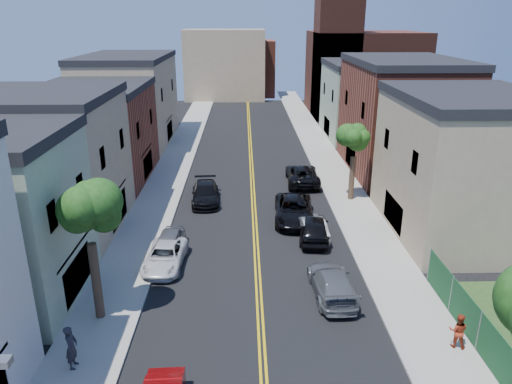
{
  "coord_description": "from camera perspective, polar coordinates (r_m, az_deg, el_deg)",
  "views": [
    {
      "loc": [
        -0.74,
        -6.53,
        14.09
      ],
      "look_at": [
        0.12,
        26.66,
        2.0
      ],
      "focal_mm": 33.88,
      "sensor_mm": 36.0,
      "label": 1
    }
  ],
  "objects": [
    {
      "name": "bldg_right_palegrn",
      "position": [
        61.15,
        12.69,
        10.27
      ],
      "size": [
        9.0,
        12.0,
        8.5
      ],
      "primitive_type": "cube",
      "color": "gray",
      "rests_on": "ground"
    },
    {
      "name": "pedestrian_right",
      "position": [
        24.01,
        22.74,
        -14.86
      ],
      "size": [
        0.98,
        0.88,
        1.65
      ],
      "primitive_type": "imported",
      "rotation": [
        0.0,
        0.0,
        2.76
      ],
      "color": "#9C2F18",
      "rests_on": "sidewalk_right"
    },
    {
      "name": "grey_car_left",
      "position": [
        30.98,
        -10.23,
        -5.94
      ],
      "size": [
        1.87,
        4.18,
        1.4
      ],
      "primitive_type": "imported",
      "rotation": [
        0.0,
        0.0,
        -0.05
      ],
      "color": "#54565B",
      "rests_on": "ground"
    },
    {
      "name": "tree_right_far",
      "position": [
        38.46,
        11.65,
        7.08
      ],
      "size": [
        4.4,
        4.4,
        8.03
      ],
      "color": "#3E291F",
      "rests_on": "sidewalk_right"
    },
    {
      "name": "sidewalk_left",
      "position": [
        49.11,
        -9.82,
        3.13
      ],
      "size": [
        3.2,
        100.0,
        0.15
      ],
      "primitive_type": "cube",
      "color": "gray",
      "rests_on": "ground"
    },
    {
      "name": "tree_left_mid",
      "position": [
        23.0,
        -19.48,
        -0.23
      ],
      "size": [
        5.2,
        5.2,
        9.29
      ],
      "color": "#3E291F",
      "rests_on": "sidewalk_left"
    },
    {
      "name": "fence_right",
      "position": [
        23.03,
        26.44,
        -16.74
      ],
      "size": [
        0.04,
        15.0,
        1.9
      ],
      "primitive_type": "cube",
      "color": "#143F1E",
      "rests_on": "sidewalk_right"
    },
    {
      "name": "white_pickup",
      "position": [
        29.48,
        -10.7,
        -7.49
      ],
      "size": [
        2.42,
        4.82,
        1.31
      ],
      "primitive_type": "imported",
      "rotation": [
        0.0,
        0.0,
        -0.05
      ],
      "color": "silver",
      "rests_on": "ground"
    },
    {
      "name": "church",
      "position": [
        75.86,
        11.91,
        14.42
      ],
      "size": [
        16.2,
        14.2,
        22.6
      ],
      "color": "#4C2319",
      "rests_on": "ground"
    },
    {
      "name": "black_car_right",
      "position": [
        32.53,
        6.84,
        -4.21
      ],
      "size": [
        2.41,
        5.0,
        1.65
      ],
      "primitive_type": "imported",
      "rotation": [
        0.0,
        0.0,
        3.04
      ],
      "color": "black",
      "rests_on": "ground"
    },
    {
      "name": "curb_left",
      "position": [
        48.89,
        -7.79,
        3.16
      ],
      "size": [
        0.3,
        100.0,
        0.15
      ],
      "primitive_type": "cube",
      "color": "gray",
      "rests_on": "ground"
    },
    {
      "name": "bldg_left_brick",
      "position": [
        45.67,
        -18.43,
        6.22
      ],
      "size": [
        9.0,
        12.0,
        8.0
      ],
      "primitive_type": "cube",
      "color": "brown",
      "rests_on": "ground"
    },
    {
      "name": "black_suv_lane",
      "position": [
        35.29,
        4.49,
        -2.12
      ],
      "size": [
        3.13,
        6.13,
        1.66
      ],
      "primitive_type": "imported",
      "rotation": [
        0.0,
        0.0,
        -0.06
      ],
      "color": "black",
      "rests_on": "ground"
    },
    {
      "name": "dark_car_right_far",
      "position": [
        43.27,
        5.49,
        2.06
      ],
      "size": [
        2.86,
        5.99,
        1.65
      ],
      "primitive_type": "imported",
      "rotation": [
        0.0,
        0.0,
        3.12
      ],
      "color": "black",
      "rests_on": "ground"
    },
    {
      "name": "bldg_left_tan_far",
      "position": [
        58.81,
        -14.74,
        10.23
      ],
      "size": [
        9.0,
        16.0,
        9.5
      ],
      "primitive_type": "cube",
      "color": "#998466",
      "rests_on": "ground"
    },
    {
      "name": "grey_car_right",
      "position": [
        26.46,
        8.97,
        -10.56
      ],
      "size": [
        2.25,
        5.17,
        1.48
      ],
      "primitive_type": "imported",
      "rotation": [
        0.0,
        0.0,
        3.18
      ],
      "color": "#5A5D62",
      "rests_on": "ground"
    },
    {
      "name": "bldg_left_tan_near",
      "position": [
        35.52,
        -23.37,
        2.67
      ],
      "size": [
        9.0,
        10.0,
        9.0
      ],
      "primitive_type": "cube",
      "color": "#998466",
      "rests_on": "ground"
    },
    {
      "name": "silver_car_right",
      "position": [
        32.92,
        6.59,
        -4.1
      ],
      "size": [
        1.88,
        4.47,
        1.43
      ],
      "primitive_type": "imported",
      "rotation": [
        0.0,
        0.0,
        3.23
      ],
      "color": "#A7ABAF",
      "rests_on": "ground"
    },
    {
      "name": "curb_right",
      "position": [
        49.08,
        6.66,
        3.28
      ],
      "size": [
        0.3,
        100.0,
        0.15
      ],
      "primitive_type": "cube",
      "color": "gray",
      "rests_on": "ground"
    },
    {
      "name": "sidewalk_right",
      "position": [
        49.35,
        8.67,
        3.28
      ],
      "size": [
        3.2,
        100.0,
        0.15
      ],
      "primitive_type": "cube",
      "color": "gray",
      "rests_on": "ground"
    },
    {
      "name": "black_car_left",
      "position": [
        38.89,
        -6.01,
        -0.16
      ],
      "size": [
        2.44,
        5.32,
        1.51
      ],
      "primitive_type": "imported",
      "rotation": [
        0.0,
        0.0,
        0.06
      ],
      "color": "black",
      "rests_on": "ground"
    },
    {
      "name": "bldg_right_brick",
      "position": [
        47.77,
        16.69,
        8.21
      ],
      "size": [
        9.0,
        14.0,
        10.0
      ],
      "primitive_type": "cube",
      "color": "brown",
      "rests_on": "ground"
    },
    {
      "name": "pedestrian_left",
      "position": [
        22.47,
        -20.96,
        -16.73
      ],
      "size": [
        0.48,
        0.73,
        1.97
      ],
      "primitive_type": "imported",
      "rotation": [
        0.0,
        0.0,
        1.59
      ],
      "color": "#25242B",
      "rests_on": "sidewalk_left"
    },
    {
      "name": "bldg_right_tan",
      "position": [
        35.23,
        23.34,
        2.54
      ],
      "size": [
        9.0,
        12.0,
        9.0
      ],
      "primitive_type": "cube",
      "color": "#998466",
      "rests_on": "ground"
    },
    {
      "name": "backdrop_center",
      "position": [
        92.97,
        -1.05,
        14.39
      ],
      "size": [
        10.0,
        8.0,
        10.0
      ],
      "primitive_type": "cube",
      "color": "brown",
      "rests_on": "ground"
    },
    {
      "name": "backdrop_left",
      "position": [
        88.95,
        -3.7,
        14.75
      ],
      "size": [
        14.0,
        8.0,
        12.0
      ],
      "primitive_type": "cube",
      "color": "#998466",
      "rests_on": "ground"
    }
  ]
}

